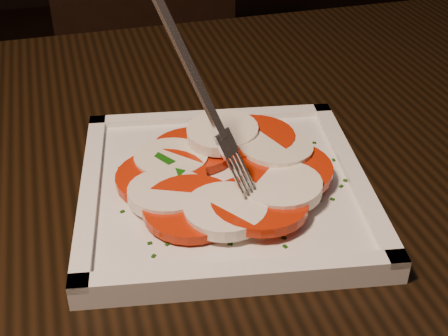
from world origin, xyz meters
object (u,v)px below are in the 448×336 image
(table, at_px, (146,285))
(chair, at_px, (157,45))
(plate, at_px, (224,190))
(fork, at_px, (191,91))

(table, distance_m, chair, 0.87)
(table, relative_size, plate, 5.13)
(chair, bearing_deg, plate, -97.98)
(chair, relative_size, plate, 3.89)
(table, bearing_deg, plate, -9.61)
(chair, xyz_separation_m, plate, (-0.06, -0.87, 0.22))
(table, xyz_separation_m, fork, (0.05, -0.02, 0.21))
(chair, distance_m, plate, 0.90)
(chair, relative_size, fork, 6.65)
(chair, xyz_separation_m, fork, (-0.09, -0.87, 0.32))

